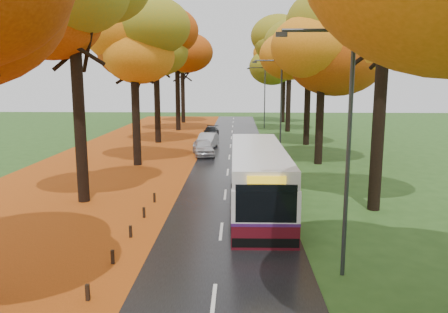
{
  "coord_description": "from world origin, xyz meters",
  "views": [
    {
      "loc": [
        0.68,
        -5.77,
        6.44
      ],
      "look_at": [
        0.0,
        15.83,
        2.6
      ],
      "focal_mm": 35.0,
      "sensor_mm": 36.0,
      "label": 1
    }
  ],
  "objects_px": {
    "car_silver": "(207,141)",
    "streetlamp_near": "(341,135)",
    "bus": "(258,176)",
    "streetlamp_far": "(263,92)",
    "car_dark": "(211,132)",
    "car_white": "(203,147)",
    "streetlamp_mid": "(278,101)"
  },
  "relations": [
    {
      "from": "car_silver",
      "to": "car_dark",
      "type": "relative_size",
      "value": 1.09
    },
    {
      "from": "streetlamp_near",
      "to": "streetlamp_mid",
      "type": "xyz_separation_m",
      "value": [
        0.0,
        22.0,
        0.0
      ]
    },
    {
      "from": "car_dark",
      "to": "streetlamp_near",
      "type": "bearing_deg",
      "value": -76.18
    },
    {
      "from": "bus",
      "to": "car_white",
      "type": "bearing_deg",
      "value": 104.07
    },
    {
      "from": "streetlamp_far",
      "to": "bus",
      "type": "height_order",
      "value": "streetlamp_far"
    },
    {
      "from": "car_white",
      "to": "streetlamp_mid",
      "type": "bearing_deg",
      "value": -17.79
    },
    {
      "from": "car_white",
      "to": "car_silver",
      "type": "xyz_separation_m",
      "value": [
        0.09,
        3.9,
        0.01
      ]
    },
    {
      "from": "streetlamp_near",
      "to": "streetlamp_far",
      "type": "relative_size",
      "value": 1.0
    },
    {
      "from": "streetlamp_mid",
      "to": "streetlamp_far",
      "type": "bearing_deg",
      "value": 90.0
    },
    {
      "from": "streetlamp_far",
      "to": "car_white",
      "type": "height_order",
      "value": "streetlamp_far"
    },
    {
      "from": "streetlamp_near",
      "to": "streetlamp_mid",
      "type": "relative_size",
      "value": 1.0
    },
    {
      "from": "streetlamp_far",
      "to": "bus",
      "type": "relative_size",
      "value": 0.69
    },
    {
      "from": "bus",
      "to": "car_white",
      "type": "xyz_separation_m",
      "value": [
        -3.94,
        15.14,
        -0.9
      ]
    },
    {
      "from": "streetlamp_near",
      "to": "car_dark",
      "type": "height_order",
      "value": "streetlamp_near"
    },
    {
      "from": "bus",
      "to": "car_silver",
      "type": "height_order",
      "value": "bus"
    },
    {
      "from": "streetlamp_near",
      "to": "car_dark",
      "type": "bearing_deg",
      "value": 100.19
    },
    {
      "from": "car_silver",
      "to": "streetlamp_near",
      "type": "bearing_deg",
      "value": -69.06
    },
    {
      "from": "streetlamp_near",
      "to": "car_white",
      "type": "relative_size",
      "value": 1.98
    },
    {
      "from": "streetlamp_near",
      "to": "streetlamp_mid",
      "type": "height_order",
      "value": "same"
    },
    {
      "from": "car_silver",
      "to": "streetlamp_mid",
      "type": "bearing_deg",
      "value": -29.47
    },
    {
      "from": "streetlamp_mid",
      "to": "car_white",
      "type": "distance_m",
      "value": 7.4
    },
    {
      "from": "streetlamp_far",
      "to": "car_dark",
      "type": "height_order",
      "value": "streetlamp_far"
    },
    {
      "from": "streetlamp_mid",
      "to": "bus",
      "type": "distance_m",
      "value": 14.86
    },
    {
      "from": "car_silver",
      "to": "car_dark",
      "type": "bearing_deg",
      "value": 99.44
    },
    {
      "from": "car_dark",
      "to": "car_silver",
      "type": "bearing_deg",
      "value": -85.0
    },
    {
      "from": "streetlamp_near",
      "to": "streetlamp_far",
      "type": "bearing_deg",
      "value": 90.0
    },
    {
      "from": "bus",
      "to": "streetlamp_far",
      "type": "bearing_deg",
      "value": 85.94
    },
    {
      "from": "car_silver",
      "to": "car_dark",
      "type": "height_order",
      "value": "car_silver"
    },
    {
      "from": "car_white",
      "to": "car_silver",
      "type": "height_order",
      "value": "car_silver"
    },
    {
      "from": "car_silver",
      "to": "car_dark",
      "type": "distance_m",
      "value": 8.35
    },
    {
      "from": "streetlamp_far",
      "to": "car_white",
      "type": "xyz_separation_m",
      "value": [
        -6.19,
        -21.22,
        -3.98
      ]
    },
    {
      "from": "streetlamp_far",
      "to": "streetlamp_near",
      "type": "bearing_deg",
      "value": -90.0
    }
  ]
}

